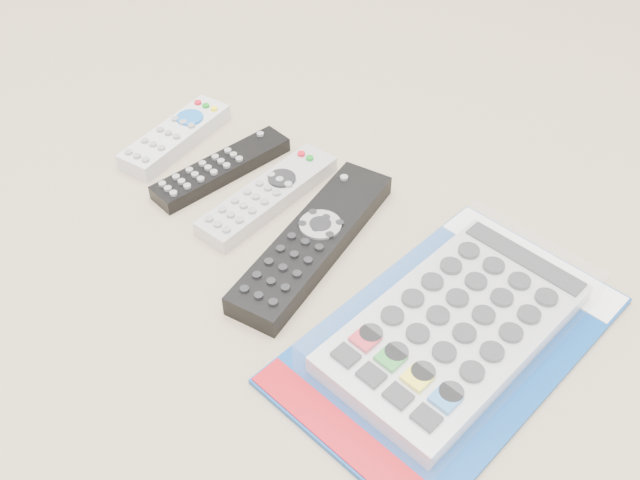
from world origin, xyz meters
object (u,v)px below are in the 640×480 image
Objects in this scene: jumbo_remote_packaged at (455,325)px; remote_slim_black at (221,168)px; remote_small_grey at (176,136)px; remote_silver_dvd at (268,195)px; remote_large_black at (313,241)px.

remote_slim_black is at bearing 178.86° from jumbo_remote_packaged.
remote_slim_black is at bearing -11.79° from remote_small_grey.
remote_small_grey is 0.09m from remote_slim_black.
remote_large_black is (0.09, -0.03, 0.00)m from remote_silver_dvd.
remote_large_black is 0.18m from jumbo_remote_packaged.
remote_small_grey is at bearing 179.04° from jumbo_remote_packaged.
remote_slim_black is 0.52× the size of jumbo_remote_packaged.
remote_large_black is at bearing -14.77° from remote_small_grey.
jumbo_remote_packaged is at bearing -11.66° from remote_large_black.
remote_slim_black is (0.09, -0.01, -0.00)m from remote_small_grey.
remote_silver_dvd is at bearing 154.35° from remote_large_black.
remote_small_grey is at bearing 177.13° from remote_silver_dvd.
remote_large_black is at bearing -1.70° from remote_slim_black.
remote_slim_black is 0.72× the size of remote_large_black.
remote_large_black is 0.72× the size of jumbo_remote_packaged.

